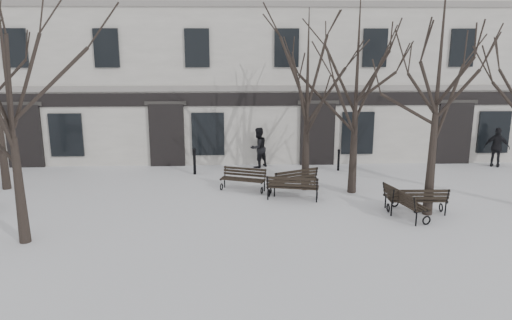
{
  "coord_description": "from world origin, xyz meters",
  "views": [
    {
      "loc": [
        -0.21,
        -14.87,
        5.81
      ],
      "look_at": [
        0.45,
        3.0,
        1.44
      ],
      "focal_mm": 35.0,
      "sensor_mm": 36.0,
      "label": 1
    }
  ],
  "objects_px": {
    "bench_1": "(293,187)",
    "bench_5": "(404,201)",
    "bench_2": "(418,200)",
    "bench_4": "(293,179)",
    "tree_2": "(440,62)",
    "bench_3": "(243,178)",
    "tree_1": "(7,82)"
  },
  "relations": [
    {
      "from": "tree_1",
      "to": "bench_5",
      "type": "height_order",
      "value": "tree_1"
    },
    {
      "from": "bench_5",
      "to": "tree_2",
      "type": "bearing_deg",
      "value": -93.14
    },
    {
      "from": "bench_1",
      "to": "bench_5",
      "type": "height_order",
      "value": "bench_5"
    },
    {
      "from": "bench_3",
      "to": "bench_2",
      "type": "bearing_deg",
      "value": -7.83
    },
    {
      "from": "bench_3",
      "to": "bench_5",
      "type": "xyz_separation_m",
      "value": [
        5.33,
        -3.15,
        0.05
      ]
    },
    {
      "from": "tree_1",
      "to": "bench_5",
      "type": "bearing_deg",
      "value": 8.46
    },
    {
      "from": "tree_2",
      "to": "bench_2",
      "type": "distance_m",
      "value": 4.57
    },
    {
      "from": "bench_4",
      "to": "bench_5",
      "type": "relative_size",
      "value": 0.99
    },
    {
      "from": "bench_3",
      "to": "bench_5",
      "type": "relative_size",
      "value": 0.91
    },
    {
      "from": "bench_4",
      "to": "bench_5",
      "type": "xyz_separation_m",
      "value": [
        3.39,
        -2.81,
        0.0
      ]
    },
    {
      "from": "tree_1",
      "to": "bench_3",
      "type": "bearing_deg",
      "value": 37.22
    },
    {
      "from": "tree_1",
      "to": "bench_1",
      "type": "height_order",
      "value": "tree_1"
    },
    {
      "from": "tree_2",
      "to": "bench_3",
      "type": "xyz_separation_m",
      "value": [
        -6.22,
        2.97,
        -4.61
      ]
    },
    {
      "from": "tree_1",
      "to": "bench_2",
      "type": "distance_m",
      "value": 13.13
    },
    {
      "from": "tree_1",
      "to": "bench_4",
      "type": "distance_m",
      "value": 10.41
    },
    {
      "from": "tree_1",
      "to": "bench_3",
      "type": "height_order",
      "value": "tree_1"
    },
    {
      "from": "bench_2",
      "to": "bench_3",
      "type": "height_order",
      "value": "bench_2"
    },
    {
      "from": "tree_2",
      "to": "bench_4",
      "type": "distance_m",
      "value": 6.79
    },
    {
      "from": "tree_1",
      "to": "tree_2",
      "type": "xyz_separation_m",
      "value": [
        12.67,
        1.94,
        0.43
      ]
    },
    {
      "from": "bench_2",
      "to": "bench_5",
      "type": "height_order",
      "value": "bench_5"
    },
    {
      "from": "bench_4",
      "to": "bench_5",
      "type": "height_order",
      "value": "bench_5"
    },
    {
      "from": "bench_3",
      "to": "bench_5",
      "type": "distance_m",
      "value": 6.19
    },
    {
      "from": "bench_1",
      "to": "bench_3",
      "type": "relative_size",
      "value": 1.07
    },
    {
      "from": "bench_1",
      "to": "bench_2",
      "type": "distance_m",
      "value": 4.4
    },
    {
      "from": "bench_4",
      "to": "bench_5",
      "type": "bearing_deg",
      "value": 115.02
    },
    {
      "from": "tree_2",
      "to": "bench_2",
      "type": "relative_size",
      "value": 4.18
    },
    {
      "from": "bench_1",
      "to": "bench_2",
      "type": "bearing_deg",
      "value": 168.95
    },
    {
      "from": "bench_1",
      "to": "bench_4",
      "type": "distance_m",
      "value": 0.98
    },
    {
      "from": "bench_3",
      "to": "tree_1",
      "type": "bearing_deg",
      "value": -123.52
    },
    {
      "from": "tree_2",
      "to": "bench_5",
      "type": "height_order",
      "value": "tree_2"
    },
    {
      "from": "bench_1",
      "to": "bench_5",
      "type": "bearing_deg",
      "value": 163.93
    },
    {
      "from": "tree_1",
      "to": "bench_4",
      "type": "xyz_separation_m",
      "value": [
        8.39,
        4.57,
        -4.13
      ]
    }
  ]
}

